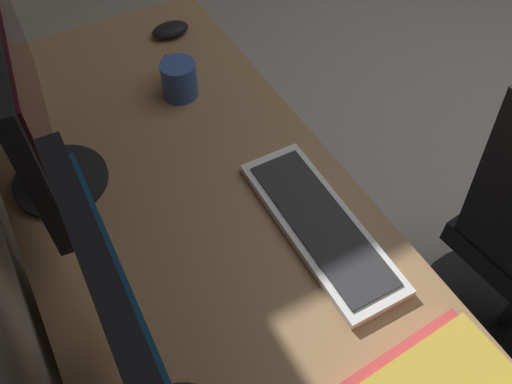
% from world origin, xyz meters
% --- Properties ---
extents(desk, '(1.84, 0.67, 0.73)m').
position_xyz_m(desk, '(0.00, 1.61, 0.66)').
color(desk, '#936D47').
rests_on(desk, ground).
extents(drawer_pedestal, '(0.40, 0.51, 0.69)m').
position_xyz_m(drawer_pedestal, '(0.11, 1.64, 0.35)').
color(drawer_pedestal, '#936D47').
rests_on(drawer_pedestal, ground).
extents(monitor_primary, '(0.54, 0.20, 0.42)m').
position_xyz_m(monitor_primary, '(0.39, 1.83, 0.97)').
color(monitor_primary, black).
rests_on(monitor_primary, desk).
extents(keyboard_main, '(0.42, 0.14, 0.02)m').
position_xyz_m(keyboard_main, '(0.02, 1.41, 0.74)').
color(keyboard_main, silver).
rests_on(keyboard_main, desk).
extents(mouse_main, '(0.06, 0.10, 0.03)m').
position_xyz_m(mouse_main, '(0.76, 1.41, 0.75)').
color(mouse_main, black).
rests_on(mouse_main, desk).
extents(coffee_mug, '(0.13, 0.09, 0.09)m').
position_xyz_m(coffee_mug, '(0.52, 1.49, 0.78)').
color(coffee_mug, '#335193').
rests_on(coffee_mug, desk).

